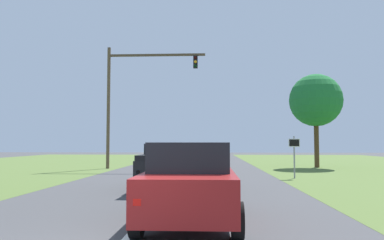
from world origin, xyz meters
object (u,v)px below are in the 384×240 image
(red_suv_near, at_px, (191,180))
(oak_tree_right, at_px, (316,100))
(keep_moving_sign, at_px, (294,151))
(pickup_truck_lead, at_px, (171,166))
(traffic_light, at_px, (131,89))

(red_suv_near, distance_m, oak_tree_right, 22.83)
(red_suv_near, relative_size, keep_moving_sign, 2.23)
(pickup_truck_lead, xyz_separation_m, oak_tree_right, (9.66, 14.36, 4.18))
(oak_tree_right, bearing_deg, keep_moving_sign, -111.54)
(traffic_light, xyz_separation_m, keep_moving_sign, (10.22, -7.26, -4.37))
(keep_moving_sign, bearing_deg, traffic_light, 144.60)
(pickup_truck_lead, height_order, keep_moving_sign, keep_moving_sign)
(red_suv_near, height_order, oak_tree_right, oak_tree_right)
(pickup_truck_lead, distance_m, traffic_light, 13.93)
(traffic_light, distance_m, keep_moving_sign, 13.28)
(pickup_truck_lead, xyz_separation_m, traffic_light, (-4.23, 12.35, 4.85))
(traffic_light, height_order, oak_tree_right, traffic_light)
(red_suv_near, distance_m, traffic_light, 20.10)
(pickup_truck_lead, relative_size, traffic_light, 0.54)
(pickup_truck_lead, bearing_deg, oak_tree_right, 56.08)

